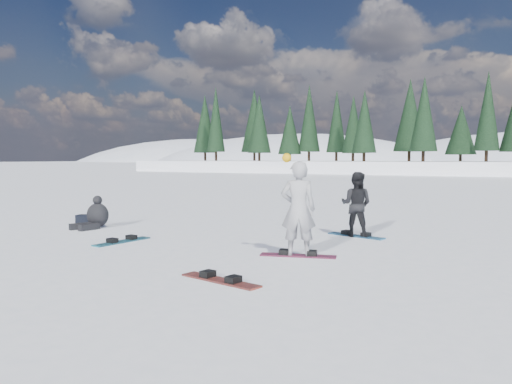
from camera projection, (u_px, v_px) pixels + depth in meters
ground at (288, 256)px, 9.90m from camera, size 420.00×420.00×0.00m
alpine_backdrop at (462, 201)px, 184.19m from camera, size 412.50×227.00×53.20m
snowboarder_woman at (298, 209)px, 9.80m from camera, size 0.81×0.68×2.04m
snowboarder_man at (356, 204)px, 12.31m from camera, size 0.78×0.61×1.61m
seated_rider at (96, 215)px, 13.89m from camera, size 0.77×1.14×0.90m
gear_bag at (85, 220)px, 14.45m from camera, size 0.51×0.40×0.30m
snowboard_woman at (298, 256)px, 9.87m from camera, size 1.52×0.65×0.03m
snowboard_man at (356, 236)px, 12.36m from camera, size 1.52×0.69×0.03m
snowboard_loose_b at (220, 280)px, 7.88m from camera, size 1.52×0.60×0.03m
snowboard_loose_a at (122, 242)px, 11.53m from camera, size 0.48×1.52×0.03m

